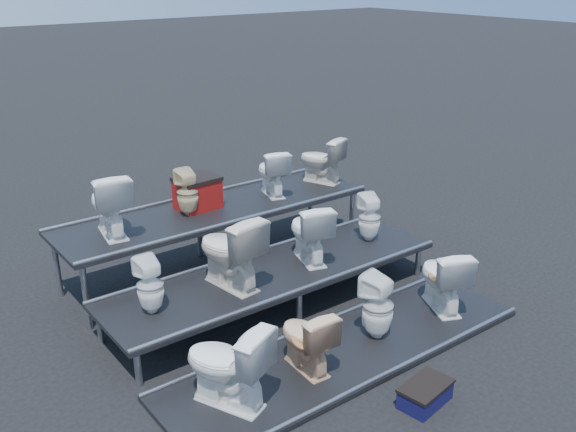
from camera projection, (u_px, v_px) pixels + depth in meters
ground at (275, 305)px, 7.73m from camera, size 80.00×80.00×0.00m
tier_front at (347, 351)px, 6.76m from camera, size 4.20×1.20×0.06m
tier_mid at (275, 288)px, 7.65m from camera, size 4.20×1.20×0.46m
tier_back at (217, 238)px, 8.54m from camera, size 4.20×1.20×0.86m
toilet_0 at (227, 365)px, 5.77m from camera, size 0.76×0.94×0.83m
toilet_1 at (306, 338)px, 6.31m from camera, size 0.42×0.69×0.68m
toilet_2 at (378, 306)px, 6.85m from camera, size 0.40×0.40×0.74m
toilet_3 at (443, 278)px, 7.43m from camera, size 0.71×0.87×0.77m
toilet_4 at (150, 285)px, 6.57m from camera, size 0.28×0.29×0.61m
toilet_5 at (230, 251)px, 7.07m from camera, size 0.59×0.90×0.86m
toilet_6 at (309, 231)px, 7.72m from camera, size 0.62×0.82×0.75m
toilet_7 at (370, 217)px, 8.30m from camera, size 0.36×0.36×0.63m
toilet_8 at (109, 203)px, 7.44m from camera, size 0.55×0.81×0.77m
toilet_9 at (187, 192)px, 8.05m from camera, size 0.28×0.29×0.60m
toilet_10 at (272, 172)px, 8.77m from camera, size 0.52×0.71×0.64m
toilet_11 at (321, 160)px, 9.26m from camera, size 0.58×0.75×0.67m
red_crate at (198, 194)px, 8.32m from camera, size 0.55×0.45×0.37m
step_stool at (425, 395)px, 5.97m from camera, size 0.54×0.38×0.18m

